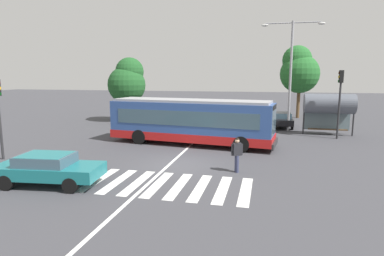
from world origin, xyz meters
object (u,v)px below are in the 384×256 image
parked_car_red (224,117)px  parked_car_black (282,119)px  traffic_light_far_corner (340,94)px  parked_car_charcoal (196,116)px  background_tree_right (299,70)px  foreground_sedan (48,168)px  bus_stop_shelter (329,105)px  background_tree_left (128,81)px  city_transit_bus (191,121)px  pedestrian_crossing_street (237,153)px  twin_arm_street_lamp (291,64)px  parked_car_champagne (253,118)px  parked_car_silver (169,115)px

parked_car_red → parked_car_black: same height
parked_car_red → traffic_light_far_corner: bearing=-29.7°
parked_car_charcoal → background_tree_right: (10.01, 6.96, 4.52)m
foreground_sedan → bus_stop_shelter: bus_stop_shelter is taller
parked_car_black → background_tree_left: background_tree_left is taller
foreground_sedan → parked_car_black: size_ratio=1.03×
city_transit_bus → parked_car_charcoal: 9.68m
parked_car_red → pedestrian_crossing_street: bearing=-80.3°
twin_arm_street_lamp → background_tree_right: size_ratio=1.14×
parked_car_champagne → parked_car_black: size_ratio=1.03×
pedestrian_crossing_street → parked_car_red: pedestrian_crossing_street is taller
city_transit_bus → parked_car_red: 9.64m
parked_car_charcoal → parked_car_champagne: size_ratio=1.00×
parked_car_silver → traffic_light_far_corner: 15.54m
pedestrian_crossing_street → bus_stop_shelter: bus_stop_shelter is taller
parked_car_red → parked_car_black: 5.36m
parked_car_silver → parked_car_charcoal: (2.66, 0.33, 0.00)m
pedestrian_crossing_street → background_tree_right: size_ratio=0.22×
parked_car_silver → parked_car_red: same height
parked_car_silver → parked_car_charcoal: size_ratio=1.00×
parked_car_red → traffic_light_far_corner: size_ratio=0.92×
foreground_sedan → bus_stop_shelter: bearing=48.1°
parked_car_champagne → background_tree_right: background_tree_right is taller
traffic_light_far_corner → bus_stop_shelter: size_ratio=1.33×
pedestrian_crossing_street → parked_car_champagne: size_ratio=0.37×
parked_car_red → city_transit_bus: bearing=-96.2°
foreground_sedan → parked_car_champagne: 20.35m
pedestrian_crossing_street → parked_car_black: (2.71, 15.03, -0.20)m
parked_car_red → background_tree_left: (-9.86, 0.04, 3.34)m
parked_car_red → parked_car_charcoal: bearing=-178.8°
parked_car_champagne → pedestrian_crossing_street: bearing=-90.5°
city_transit_bus → bus_stop_shelter: (9.76, 5.83, 0.83)m
foreground_sedan → parked_car_charcoal: (2.34, 19.02, 0.00)m
bus_stop_shelter → background_tree_right: bearing=97.7°
foreground_sedan → city_transit_bus: bearing=67.1°
city_transit_bus → parked_car_black: city_transit_bus is taller
foreground_sedan → twin_arm_street_lamp: 20.53m
city_transit_bus → parked_car_red: city_transit_bus is taller
city_transit_bus → pedestrian_crossing_street: size_ratio=6.69×
parked_car_black → background_tree_left: size_ratio=0.70×
parked_car_champagne → twin_arm_street_lamp: bearing=-33.9°
parked_car_black → background_tree_left: 15.58m
twin_arm_street_lamp → pedestrian_crossing_street: bearing=-103.7°
twin_arm_street_lamp → background_tree_left: (-15.67, 2.38, -1.49)m
parked_car_charcoal → parked_car_black: bearing=-2.2°
parked_car_charcoal → parked_car_champagne: bearing=-2.5°
parked_car_silver → parked_car_black: (10.73, 0.01, 0.00)m
pedestrian_crossing_street → twin_arm_street_lamp: (3.17, 13.05, 4.63)m
pedestrian_crossing_street → city_transit_bus: bearing=122.1°
pedestrian_crossing_street → parked_car_charcoal: 16.25m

